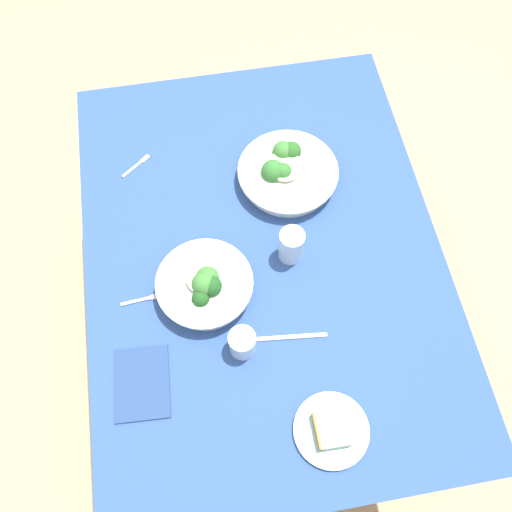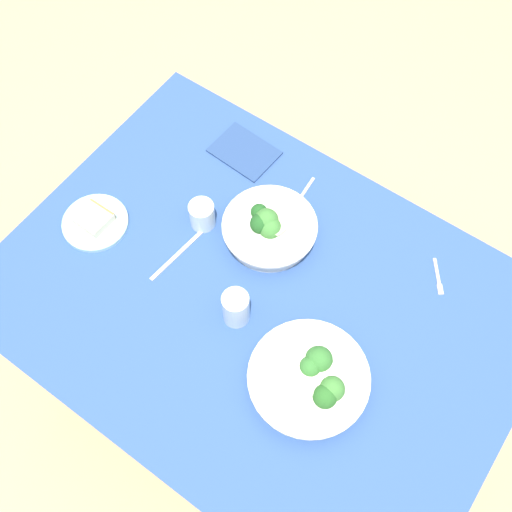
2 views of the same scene
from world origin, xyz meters
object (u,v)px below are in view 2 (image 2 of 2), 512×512
Objects in this scene: fork_by_near_bowl at (438,278)px; table_knife_left at (181,251)px; broccoli_bowl_near at (269,228)px; broccoli_bowl_far at (311,379)px; bread_side_plate at (95,221)px; napkin_folded_upper at (244,152)px; fork_by_far_bowl at (303,193)px; water_glass_side at (202,215)px; water_glass_center at (236,308)px.

table_knife_left is at bearing -98.47° from fork_by_near_bowl.
broccoli_bowl_near is 0.23m from table_knife_left.
broccoli_bowl_far is 3.20× the size of fork_by_near_bowl.
bread_side_plate is 0.99× the size of napkin_folded_upper.
broccoli_bowl_far reaches higher than fork_by_far_bowl.
bread_side_plate is at bearing 36.09° from water_glass_side.
water_glass_center is 0.60× the size of napkin_folded_upper.
water_glass_side is 0.44× the size of napkin_folded_upper.
broccoli_bowl_far reaches higher than table_knife_left.
bread_side_plate is 0.24m from table_knife_left.
broccoli_bowl_far is 0.67m from napkin_folded_upper.
broccoli_bowl_far is 0.68m from bread_side_plate.
bread_side_plate is 0.45m from napkin_folded_upper.
broccoli_bowl_near is 2.80× the size of fork_by_near_bowl.
table_knife_left is (-0.01, 0.10, -0.04)m from water_glass_side.
water_glass_side is at bearing -35.70° from water_glass_center.
water_glass_side is at bearing -107.16° from fork_by_near_bowl.
broccoli_bowl_near reaches higher than table_knife_left.
table_knife_left is (-0.23, -0.06, -0.01)m from bread_side_plate.
broccoli_bowl_near is 2.33× the size of water_glass_center.
broccoli_bowl_far is 0.24m from water_glass_center.
fork_by_far_bowl is 0.41m from fork_by_near_bowl.
broccoli_bowl_near is 0.17m from water_glass_side.
broccoli_bowl_far is at bearing -96.13° from table_knife_left.
broccoli_bowl_far is at bearing 138.72° from napkin_folded_upper.
fork_by_near_bowl is (-0.41, 0.02, 0.00)m from fork_by_far_bowl.
napkin_folded_upper is (0.50, -0.44, -0.03)m from broccoli_bowl_far.
bread_side_plate is at bearing -2.78° from broccoli_bowl_far.
fork_by_far_bowl is 0.49× the size of table_knife_left.
water_glass_center is at bearing 123.59° from napkin_folded_upper.
table_knife_left is at bearing -15.55° from water_glass_center.
bread_side_plate is 0.88m from fork_by_near_bowl.
bread_side_plate is 0.45m from water_glass_center.
water_glass_side is at bearing 22.59° from broccoli_bowl_near.
napkin_folded_upper is at bearing -113.71° from bread_side_plate.
broccoli_bowl_near reaches higher than napkin_folded_upper.
bread_side_plate reaches higher than fork_by_far_bowl.
fork_by_near_bowl is 0.40× the size of table_knife_left.
bread_side_plate is (0.38, 0.23, -0.02)m from broccoli_bowl_near.
table_knife_left is (0.16, 0.33, -0.00)m from fork_by_far_bowl.
water_glass_center is at bearing -8.52° from broccoli_bowl_far.
fork_by_far_bowl is at bearing -134.98° from bread_side_plate.
napkin_folded_upper is at bearing -79.61° from water_glass_side.
water_glass_side reaches higher than table_knife_left.
fork_by_near_bowl is 0.50× the size of napkin_folded_upper.
water_glass_center reaches higher than table_knife_left.
table_knife_left is at bearing -30.19° from fork_by_far_bowl.
broccoli_bowl_far is at bearing 171.48° from water_glass_center.
fork_by_far_bowl is at bearing -19.84° from table_knife_left.
fork_by_far_bowl and fork_by_near_bowl have the same top height.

